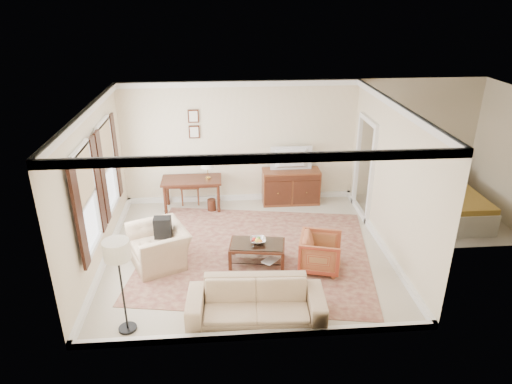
{
  "coord_description": "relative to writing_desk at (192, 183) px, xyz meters",
  "views": [
    {
      "loc": [
        -0.45,
        -7.76,
        4.73
      ],
      "look_at": [
        0.2,
        0.3,
        1.15
      ],
      "focal_mm": 32.0,
      "sensor_mm": 36.0,
      "label": 1
    }
  ],
  "objects": [
    {
      "name": "striped_armchair",
      "position": [
        2.45,
        -2.76,
        -0.26
      ],
      "size": [
        0.85,
        0.89,
        0.75
      ],
      "primitive_type": "imported",
      "rotation": [
        0.0,
        0.0,
        1.3
      ],
      "color": "#9A3521",
      "rests_on": "room_shell"
    },
    {
      "name": "fruit_bowl",
      "position": [
        1.33,
        -2.45,
        -0.15
      ],
      "size": [
        0.42,
        0.42,
        0.1
      ],
      "primitive_type": "imported",
      "color": "silver",
      "rests_on": "coffee_table"
    },
    {
      "name": "book_b",
      "position": [
        1.46,
        -2.61,
        -0.47
      ],
      "size": [
        0.22,
        0.21,
        0.38
      ],
      "primitive_type": "imported",
      "rotation": [
        0.0,
        0.0,
        -0.77
      ],
      "color": "brown",
      "rests_on": "coffee_table"
    },
    {
      "name": "doorway",
      "position": [
        3.86,
        -0.56,
        0.44
      ],
      "size": [
        0.1,
        1.12,
        2.25
      ],
      "primitive_type": null,
      "color": "white",
      "rests_on": "room_shell"
    },
    {
      "name": "annex_bedroom",
      "position": [
        5.64,
        -0.91,
        -0.3
      ],
      "size": [
        3.0,
        2.7,
        2.9
      ],
      "color": "beige",
      "rests_on": "ground"
    },
    {
      "name": "tv",
      "position": [
        2.35,
        0.13,
        0.66
      ],
      "size": [
        0.93,
        0.54,
        0.12
      ],
      "primitive_type": "imported",
      "rotation": [
        0.0,
        0.0,
        3.14
      ],
      "color": "black",
      "rests_on": "sideboard"
    },
    {
      "name": "book_a",
      "position": [
        1.28,
        -2.36,
        -0.47
      ],
      "size": [
        0.28,
        0.12,
        0.38
      ],
      "primitive_type": "imported",
      "rotation": [
        0.0,
        0.0,
        0.31
      ],
      "color": "brown",
      "rests_on": "coffee_table"
    },
    {
      "name": "club_armchair",
      "position": [
        -0.51,
        -2.32,
        -0.16
      ],
      "size": [
        1.1,
        1.3,
        0.97
      ],
      "primitive_type": "imported",
      "rotation": [
        0.0,
        0.0,
        -1.15
      ],
      "color": "#CEAD8B",
      "rests_on": "room_shell"
    },
    {
      "name": "desk_lamp",
      "position": [
        0.38,
        0.0,
        0.36
      ],
      "size": [
        0.32,
        0.32,
        0.5
      ],
      "primitive_type": null,
      "color": "silver",
      "rests_on": "writing_desk"
    },
    {
      "name": "rug",
      "position": [
        1.31,
        -2.14,
        -0.63
      ],
      "size": [
        4.92,
        4.41,
        0.01
      ],
      "primitive_type": "cube",
      "rotation": [
        0.0,
        0.0,
        -0.17
      ],
      "color": "maroon",
      "rests_on": "room_shell"
    },
    {
      "name": "window_front",
      "position": [
        -1.55,
        -2.76,
        0.91
      ],
      "size": [
        0.12,
        1.56,
        1.8
      ],
      "primitive_type": null,
      "color": "#CCB284",
      "rests_on": "room_shell"
    },
    {
      "name": "desk_chair",
      "position": [
        -0.07,
        0.35,
        -0.11
      ],
      "size": [
        0.53,
        0.53,
        1.05
      ],
      "primitive_type": null,
      "rotation": [
        0.0,
        0.0,
        0.2
      ],
      "color": "brown",
      "rests_on": "room_shell"
    },
    {
      "name": "window_rear",
      "position": [
        -1.55,
        -1.16,
        0.91
      ],
      "size": [
        0.12,
        1.56,
        1.8
      ],
      "primitive_type": null,
      "color": "#CCB284",
      "rests_on": "room_shell"
    },
    {
      "name": "sofa",
      "position": [
        1.16,
        -4.07,
        -0.22
      ],
      "size": [
        2.16,
        0.73,
        0.83
      ],
      "primitive_type": "imported",
      "rotation": [
        0.0,
        0.0,
        -0.05
      ],
      "color": "#CEAD8B",
      "rests_on": "room_shell"
    },
    {
      "name": "writing_desk",
      "position": [
        0.0,
        0.0,
        0.0
      ],
      "size": [
        1.37,
        0.69,
        0.75
      ],
      "color": "#411E12",
      "rests_on": "room_shell"
    },
    {
      "name": "framed_prints",
      "position": [
        0.1,
        0.41,
        1.3
      ],
      "size": [
        0.25,
        0.04,
        0.68
      ],
      "primitive_type": null,
      "color": "#411E12",
      "rests_on": "room_shell"
    },
    {
      "name": "backpack",
      "position": [
        -0.43,
        -2.22,
        0.09
      ],
      "size": [
        0.36,
        0.39,
        0.4
      ],
      "primitive_type": "cube",
      "rotation": [
        0.0,
        0.0,
        -1.02
      ],
      "color": "black",
      "rests_on": "club_armchair"
    },
    {
      "name": "floor_lamp",
      "position": [
        -0.8,
        -4.17,
        0.65
      ],
      "size": [
        0.38,
        0.38,
        1.55
      ],
      "color": "black",
      "rests_on": "room_shell"
    },
    {
      "name": "sideboard",
      "position": [
        2.35,
        0.15,
        -0.22
      ],
      "size": [
        1.36,
        0.52,
        0.84
      ],
      "primitive_type": "cube",
      "color": "brown",
      "rests_on": "room_shell"
    },
    {
      "name": "coffee_table",
      "position": [
        1.32,
        -2.49,
        -0.31
      ],
      "size": [
        1.1,
        0.74,
        0.43
      ],
      "rotation": [
        0.0,
        0.0,
        -0.15
      ],
      "color": "#411E12",
      "rests_on": "room_shell"
    },
    {
      "name": "room_shell",
      "position": [
        1.15,
        -2.06,
        1.83
      ],
      "size": [
        5.51,
        5.01,
        2.91
      ],
      "color": "beige",
      "rests_on": "ground"
    }
  ]
}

